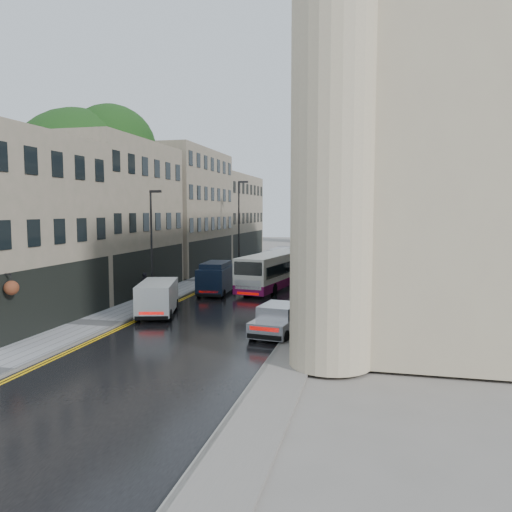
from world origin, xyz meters
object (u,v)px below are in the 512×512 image
at_px(tree_near, 78,199).
at_px(cream_bus, 247,275).
at_px(tree_far, 158,209).
at_px(navy_van, 199,280).
at_px(white_van, 137,303).
at_px(lamp_post_near, 152,248).
at_px(pedestrian, 145,285).
at_px(lamp_post_far, 239,225).
at_px(white_lorry, 313,252).
at_px(silver_hatchback, 252,324).

distance_m(tree_near, cream_bus, 13.47).
xyz_separation_m(tree_far, navy_van, (8.86, -12.82, -4.99)).
xyz_separation_m(white_van, lamp_post_near, (-1.08, 4.25, 2.69)).
distance_m(tree_near, pedestrian, 8.53).
relative_size(tree_far, navy_van, 2.61).
bearing_deg(lamp_post_far, pedestrian, -109.45).
height_order(white_lorry, lamp_post_near, lamp_post_near).
bearing_deg(navy_van, pedestrian, -155.25).
distance_m(tree_near, silver_hatchback, 19.61).
distance_m(tree_far, pedestrian, 16.47).
height_order(lamp_post_near, lamp_post_far, lamp_post_far).
bearing_deg(silver_hatchback, tree_far, 131.52).
bearing_deg(white_van, lamp_post_far, 76.26).
bearing_deg(tree_near, cream_bus, 11.82).
bearing_deg(white_lorry, white_van, -114.34).
height_order(white_van, pedestrian, white_van).
xyz_separation_m(cream_bus, silver_hatchback, (3.54, -12.72, -0.63)).
height_order(tree_near, lamp_post_far, tree_near).
bearing_deg(white_lorry, cream_bus, -114.85).
distance_m(tree_near, lamp_post_near, 8.82).
xyz_separation_m(cream_bus, lamp_post_far, (-4.44, 14.07, 3.17)).
distance_m(tree_near, tree_far, 13.02).
xyz_separation_m(tree_far, pedestrian, (5.61, -14.58, -5.23)).
bearing_deg(navy_van, white_van, -98.61).
distance_m(white_lorry, pedestrian, 17.22).
bearing_deg(white_lorry, lamp_post_near, -122.05).
relative_size(tree_near, lamp_post_far, 1.56).
relative_size(tree_far, white_lorry, 1.43).
relative_size(tree_far, lamp_post_far, 1.40).
bearing_deg(tree_near, navy_van, 1.12).
xyz_separation_m(tree_near, lamp_post_far, (7.59, 16.59, -2.37)).
bearing_deg(silver_hatchback, lamp_post_near, 149.16).
relative_size(silver_hatchback, pedestrian, 2.29).
bearing_deg(silver_hatchback, cream_bus, 113.75).
distance_m(tree_near, white_lorry, 20.60).
relative_size(tree_far, white_van, 2.81).
relative_size(tree_near, navy_van, 2.91).
bearing_deg(pedestrian, navy_van, -139.30).
xyz_separation_m(silver_hatchback, pedestrian, (-9.66, 8.62, 0.22)).
height_order(silver_hatchback, lamp_post_near, lamp_post_near).
relative_size(tree_far, silver_hatchback, 3.08).
bearing_deg(tree_near, tree_far, 88.68).
distance_m(white_lorry, silver_hatchback, 22.80).
bearing_deg(white_lorry, tree_near, -146.19).
height_order(navy_van, lamp_post_far, lamp_post_far).
bearing_deg(tree_far, lamp_post_near, -66.85).
height_order(pedestrian, lamp_post_far, lamp_post_far).
bearing_deg(white_van, silver_hatchback, -34.30).
bearing_deg(cream_bus, navy_van, -131.69).
bearing_deg(cream_bus, silver_hatchback, -65.30).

